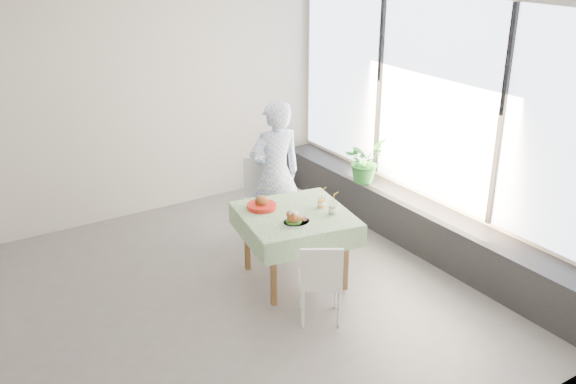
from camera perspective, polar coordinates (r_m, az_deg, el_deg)
floor at (r=6.18m, az=-8.74°, el=-10.70°), size 6.00×6.00×0.00m
ceiling at (r=5.23m, az=-10.58°, el=16.02°), size 6.00×6.00×0.00m
wall_back at (r=7.82m, az=-17.00°, el=6.96°), size 6.00×0.02×2.80m
wall_front at (r=3.61m, az=6.86°, el=-10.42°), size 6.00×0.02×2.80m
wall_right at (r=7.19m, az=12.98°, el=6.08°), size 0.02×5.00×2.80m
window_pane at (r=7.10m, az=12.98°, el=7.98°), size 0.01×4.80×2.18m
window_ledge at (r=7.45m, az=11.13°, el=-2.64°), size 0.40×4.80×0.50m
cafe_table at (r=6.46m, az=0.61°, el=-4.15°), size 1.21×1.21×0.74m
chair_far at (r=7.26m, az=-1.98°, el=-2.43°), size 0.63×0.63×0.99m
chair_near at (r=5.94m, az=2.84°, el=-9.13°), size 0.52×0.52×0.80m
diner at (r=7.05m, az=-1.14°, el=1.55°), size 0.64×0.45×1.68m
main_dish at (r=6.10m, az=0.62°, el=-2.41°), size 0.28×0.28×0.14m
juice_cup_orange at (r=6.45m, az=2.96°, el=-0.92°), size 0.09×0.09×0.24m
juice_cup_lemonade at (r=6.32m, az=4.01°, el=-1.45°), size 0.09×0.09×0.25m
second_dish at (r=6.43m, az=-2.37°, el=-1.13°), size 0.29×0.29×0.14m
potted_plant at (r=7.76m, az=6.80°, el=2.81°), size 0.59×0.55×0.54m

